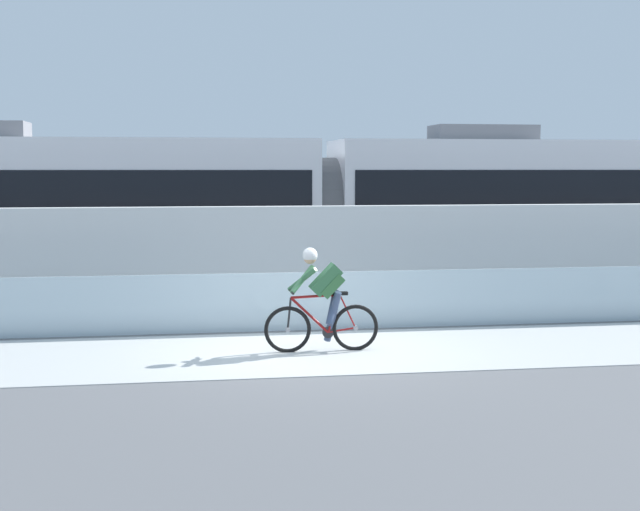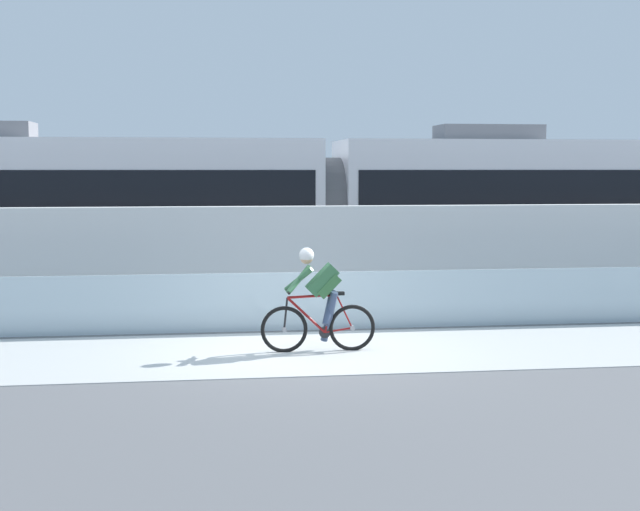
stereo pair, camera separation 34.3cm
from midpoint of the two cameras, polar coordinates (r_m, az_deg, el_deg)
name	(u,v)px [view 2 (the right image)]	position (r m, az deg, el deg)	size (l,w,h in m)	color
ground_plane	(305,352)	(13.47, -0.24, -6.32)	(200.00, 200.00, 0.00)	slate
bike_path_deck	(305,352)	(13.47, -0.24, -6.29)	(32.00, 3.20, 0.01)	silver
glass_parapet	(293,301)	(15.19, -1.13, -3.01)	(32.00, 0.05, 1.01)	silver
concrete_barrier_wall	(283,260)	(16.90, -1.81, -0.30)	(32.00, 0.36, 2.08)	silver
tram_rail_near	(274,295)	(19.48, -2.53, -2.57)	(32.00, 0.08, 0.01)	#595654
tram_rail_far	(269,286)	(20.89, -2.88, -2.01)	(32.00, 0.08, 0.01)	#595654
tram	(328,208)	(20.16, 1.03, 3.11)	(22.56, 2.54, 3.81)	silver
cyclist_on_bike	(319,301)	(13.36, 0.66, -3.01)	(1.77, 0.58, 1.61)	black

